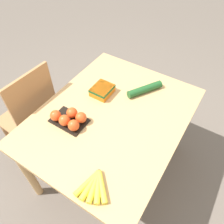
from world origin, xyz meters
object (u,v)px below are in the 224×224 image
object	(u,v)px
tomato_pack	(69,119)
carrot_bag	(102,90)
cucumber_near	(145,89)
banana_bunch	(94,186)
chair	(32,116)

from	to	relation	value
tomato_pack	carrot_bag	distance (m)	0.35
carrot_bag	cucumber_near	bearing A→B (deg)	-54.71
banana_bunch	tomato_pack	bearing A→B (deg)	55.45
chair	cucumber_near	distance (m)	0.97
chair	tomato_pack	size ratio (longest dim) A/B	4.13
chair	tomato_pack	bearing A→B (deg)	88.79
carrot_bag	chair	bearing A→B (deg)	121.56
cucumber_near	carrot_bag	bearing A→B (deg)	125.29
chair	cucumber_near	bearing A→B (deg)	125.43
banana_bunch	tomato_pack	world-z (taller)	tomato_pack
banana_bunch	chair	bearing A→B (deg)	71.08
cucumber_near	banana_bunch	bearing A→B (deg)	-172.15
cucumber_near	tomato_pack	bearing A→B (deg)	152.07
carrot_bag	cucumber_near	size ratio (longest dim) A/B	0.59
chair	tomato_pack	distance (m)	0.58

